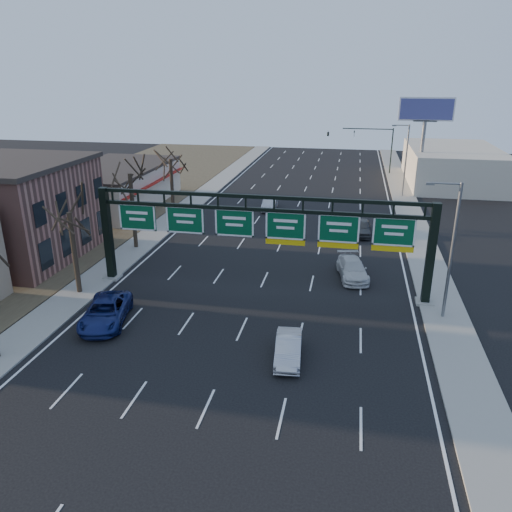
% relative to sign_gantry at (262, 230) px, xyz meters
% --- Properties ---
extents(ground, '(160.00, 160.00, 0.00)m').
position_rel_sign_gantry_xyz_m(ground, '(-0.16, -8.00, -4.63)').
color(ground, black).
rests_on(ground, ground).
extents(sidewalk_left, '(3.00, 120.00, 0.12)m').
position_rel_sign_gantry_xyz_m(sidewalk_left, '(-12.96, 12.00, -4.57)').
color(sidewalk_left, gray).
rests_on(sidewalk_left, ground).
extents(sidewalk_right, '(3.00, 120.00, 0.12)m').
position_rel_sign_gantry_xyz_m(sidewalk_right, '(12.64, 12.00, -4.57)').
color(sidewalk_right, gray).
rests_on(sidewalk_right, ground).
extents(dirt_strip_left, '(21.00, 120.00, 0.06)m').
position_rel_sign_gantry_xyz_m(dirt_strip_left, '(-25.16, 12.00, -4.60)').
color(dirt_strip_left, '#473D2B').
rests_on(dirt_strip_left, ground).
extents(lane_markings, '(21.60, 120.00, 0.01)m').
position_rel_sign_gantry_xyz_m(lane_markings, '(-0.16, 12.00, -4.62)').
color(lane_markings, white).
rests_on(lane_markings, ground).
extents(sign_gantry, '(24.60, 1.20, 7.20)m').
position_rel_sign_gantry_xyz_m(sign_gantry, '(0.00, 0.00, 0.00)').
color(sign_gantry, black).
rests_on(sign_gantry, ground).
extents(brick_block, '(10.40, 12.40, 8.30)m').
position_rel_sign_gantry_xyz_m(brick_block, '(-21.66, 3.00, -0.47)').
color(brick_block, '#965E52').
rests_on(brick_block, ground).
extents(cream_strip, '(10.90, 18.40, 4.70)m').
position_rel_sign_gantry_xyz_m(cream_strip, '(-21.64, 21.00, -2.27)').
color(cream_strip, '#BBB29B').
rests_on(cream_strip, ground).
extents(building_right_distant, '(12.00, 20.00, 5.00)m').
position_rel_sign_gantry_xyz_m(building_right_distant, '(19.84, 42.00, -2.13)').
color(building_right_distant, '#BBB29B').
rests_on(building_right_distant, ground).
extents(tree_gantry, '(3.60, 3.60, 8.48)m').
position_rel_sign_gantry_xyz_m(tree_gantry, '(-12.96, -3.00, 2.48)').
color(tree_gantry, black).
rests_on(tree_gantry, sidewalk_left).
extents(tree_mid, '(3.60, 3.60, 9.24)m').
position_rel_sign_gantry_xyz_m(tree_mid, '(-12.96, 7.00, 3.23)').
color(tree_mid, black).
rests_on(tree_mid, sidewalk_left).
extents(tree_far, '(3.60, 3.60, 8.86)m').
position_rel_sign_gantry_xyz_m(tree_far, '(-12.96, 17.00, 2.86)').
color(tree_far, black).
rests_on(tree_far, sidewalk_left).
extents(streetlight_near, '(2.15, 0.22, 9.00)m').
position_rel_sign_gantry_xyz_m(streetlight_near, '(12.31, -2.00, 0.45)').
color(streetlight_near, slate).
rests_on(streetlight_near, sidewalk_right).
extents(streetlight_far, '(2.15, 0.22, 9.00)m').
position_rel_sign_gantry_xyz_m(streetlight_far, '(12.31, 32.00, 0.45)').
color(streetlight_far, slate).
rests_on(streetlight_far, sidewalk_right).
extents(billboard_right, '(7.00, 0.50, 12.00)m').
position_rel_sign_gantry_xyz_m(billboard_right, '(14.84, 36.98, 4.43)').
color(billboard_right, slate).
rests_on(billboard_right, ground).
extents(traffic_signal_mast, '(10.16, 0.54, 7.00)m').
position_rel_sign_gantry_xyz_m(traffic_signal_mast, '(5.53, 47.00, 0.87)').
color(traffic_signal_mast, black).
rests_on(traffic_signal_mast, ground).
extents(car_blue_suv, '(3.69, 5.93, 1.53)m').
position_rel_sign_gantry_xyz_m(car_blue_suv, '(-8.91, -6.84, -3.86)').
color(car_blue_suv, navy).
rests_on(car_blue_suv, ground).
extents(car_silver_sedan, '(1.77, 4.16, 1.34)m').
position_rel_sign_gantry_xyz_m(car_silver_sedan, '(3.15, -8.91, -3.96)').
color(car_silver_sedan, '#ACACB1').
rests_on(car_silver_sedan, ground).
extents(car_white_wagon, '(2.91, 5.27, 1.45)m').
position_rel_sign_gantry_xyz_m(car_white_wagon, '(6.49, 3.75, -3.91)').
color(car_white_wagon, silver).
rests_on(car_white_wagon, ground).
extents(car_grey_far, '(1.80, 4.44, 1.51)m').
position_rel_sign_gantry_xyz_m(car_grey_far, '(7.25, 14.94, -3.87)').
color(car_grey_far, '#3B3E40').
rests_on(car_grey_far, ground).
extents(car_silver_distant, '(1.70, 4.42, 1.44)m').
position_rel_sign_gantry_xyz_m(car_silver_distant, '(-3.19, 22.48, -3.91)').
color(car_silver_distant, '#A6A7AB').
rests_on(car_silver_distant, ground).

